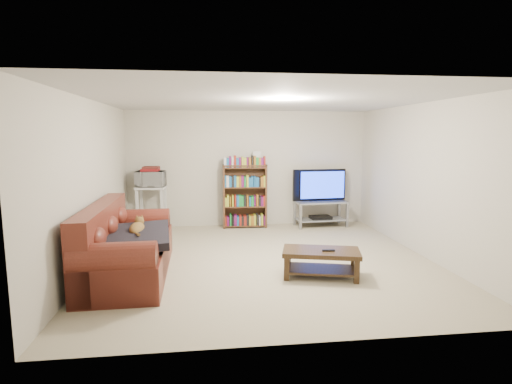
{
  "coord_description": "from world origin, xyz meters",
  "views": [
    {
      "loc": [
        -0.87,
        -5.84,
        1.88
      ],
      "look_at": [
        -0.1,
        0.4,
        1.0
      ],
      "focal_mm": 28.0,
      "sensor_mm": 36.0,
      "label": 1
    }
  ],
  "objects": [
    {
      "name": "floor",
      "position": [
        0.0,
        0.0,
        0.0
      ],
      "size": [
        5.0,
        5.0,
        0.0
      ],
      "primitive_type": "plane",
      "color": "#BCAF8C",
      "rests_on": "ground"
    },
    {
      "name": "ceiling",
      "position": [
        0.0,
        0.0,
        2.4
      ],
      "size": [
        5.0,
        5.0,
        0.0
      ],
      "primitive_type": "plane",
      "rotation": [
        3.14,
        0.0,
        0.0
      ],
      "color": "white",
      "rests_on": "ground"
    },
    {
      "name": "wall_back",
      "position": [
        0.0,
        2.5,
        1.2
      ],
      "size": [
        5.0,
        0.0,
        5.0
      ],
      "primitive_type": "plane",
      "rotation": [
        1.57,
        0.0,
        0.0
      ],
      "color": "beige",
      "rests_on": "ground"
    },
    {
      "name": "wall_front",
      "position": [
        0.0,
        -2.5,
        1.2
      ],
      "size": [
        5.0,
        0.0,
        5.0
      ],
      "primitive_type": "plane",
      "rotation": [
        -1.57,
        0.0,
        0.0
      ],
      "color": "beige",
      "rests_on": "ground"
    },
    {
      "name": "wall_left",
      "position": [
        -2.5,
        0.0,
        1.2
      ],
      "size": [
        0.0,
        5.0,
        5.0
      ],
      "primitive_type": "plane",
      "rotation": [
        1.57,
        0.0,
        1.57
      ],
      "color": "beige",
      "rests_on": "ground"
    },
    {
      "name": "wall_right",
      "position": [
        2.5,
        0.0,
        1.2
      ],
      "size": [
        0.0,
        5.0,
        5.0
      ],
      "primitive_type": "plane",
      "rotation": [
        1.57,
        0.0,
        -1.57
      ],
      "color": "beige",
      "rests_on": "ground"
    },
    {
      "name": "sofa",
      "position": [
        -2.03,
        -0.4,
        0.34
      ],
      "size": [
        1.04,
        2.31,
        0.98
      ],
      "rotation": [
        0.0,
        0.0,
        0.02
      ],
      "color": "maroon",
      "rests_on": "floor"
    },
    {
      "name": "blanket",
      "position": [
        -1.83,
        -0.55,
        0.57
      ],
      "size": [
        1.0,
        1.23,
        0.19
      ],
      "primitive_type": "cube",
      "rotation": [
        0.05,
        -0.04,
        0.1
      ],
      "color": "black",
      "rests_on": "sofa"
    },
    {
      "name": "cat",
      "position": [
        -1.84,
        -0.34,
        0.63
      ],
      "size": [
        0.26,
        0.63,
        0.19
      ],
      "primitive_type": null,
      "rotation": [
        0.0,
        0.0,
        0.02
      ],
      "color": "brown",
      "rests_on": "sofa"
    },
    {
      "name": "coffee_table",
      "position": [
        0.63,
        -0.81,
        0.26
      ],
      "size": [
        1.11,
        0.75,
        0.37
      ],
      "rotation": [
        0.0,
        0.0,
        -0.25
      ],
      "color": "#312011",
      "rests_on": "floor"
    },
    {
      "name": "remote",
      "position": [
        0.71,
        -0.87,
        0.38
      ],
      "size": [
        0.17,
        0.06,
        0.02
      ],
      "primitive_type": "cube",
      "rotation": [
        0.0,
        0.0,
        -0.1
      ],
      "color": "black",
      "rests_on": "coffee_table"
    },
    {
      "name": "tv_stand",
      "position": [
        1.48,
        2.16,
        0.36
      ],
      "size": [
        1.1,
        0.56,
        0.53
      ],
      "rotation": [
        0.0,
        0.0,
        0.07
      ],
      "color": "#999EA3",
      "rests_on": "floor"
    },
    {
      "name": "television",
      "position": [
        1.48,
        2.16,
        0.86
      ],
      "size": [
        1.16,
        0.23,
        0.66
      ],
      "primitive_type": "imported",
      "rotation": [
        0.0,
        0.0,
        3.21
      ],
      "color": "black",
      "rests_on": "tv_stand"
    },
    {
      "name": "dvd_player",
      "position": [
        1.48,
        2.16,
        0.19
      ],
      "size": [
        0.45,
        0.33,
        0.06
      ],
      "primitive_type": "cube",
      "rotation": [
        0.0,
        0.0,
        0.07
      ],
      "color": "black",
      "rests_on": "tv_stand"
    },
    {
      "name": "bookshelf",
      "position": [
        -0.1,
        2.27,
        0.67
      ],
      "size": [
        0.91,
        0.31,
        1.3
      ],
      "rotation": [
        0.0,
        0.0,
        -0.03
      ],
      "color": "#4D2F1A",
      "rests_on": "floor"
    },
    {
      "name": "shelf_clutter",
      "position": [
        -0.0,
        2.28,
        1.41
      ],
      "size": [
        0.67,
        0.21,
        0.28
      ],
      "rotation": [
        0.0,
        0.0,
        -0.03
      ],
      "color": "silver",
      "rests_on": "bookshelf"
    },
    {
      "name": "microwave_stand",
      "position": [
        -1.97,
        2.15,
        0.57
      ],
      "size": [
        0.6,
        0.46,
        0.9
      ],
      "rotation": [
        0.0,
        0.0,
        -0.1
      ],
      "color": "silver",
      "rests_on": "floor"
    },
    {
      "name": "microwave",
      "position": [
        -1.97,
        2.15,
        1.05
      ],
      "size": [
        0.59,
        0.43,
        0.31
      ],
      "primitive_type": "imported",
      "rotation": [
        0.0,
        0.0,
        -0.1
      ],
      "color": "silver",
      "rests_on": "microwave_stand"
    },
    {
      "name": "game_boxes",
      "position": [
        -1.97,
        2.15,
        1.23
      ],
      "size": [
        0.35,
        0.32,
        0.05
      ],
      "primitive_type": "cube",
      "rotation": [
        0.0,
        0.0,
        -0.1
      ],
      "color": "maroon",
      "rests_on": "microwave"
    }
  ]
}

